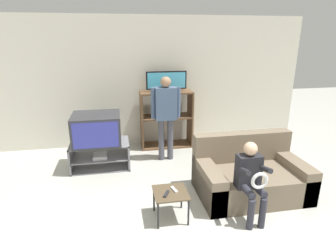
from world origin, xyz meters
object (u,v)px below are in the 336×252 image
(television_flat, at_px, (166,82))
(couch, at_px, (249,176))
(person_seated_child, at_px, (251,176))
(remote_control_black, at_px, (166,194))
(tv_stand, at_px, (100,155))
(remote_control_white, at_px, (174,189))
(media_shelf, at_px, (166,119))
(person_standing_adult, at_px, (166,111))
(snack_table, at_px, (171,195))
(television_main, at_px, (97,129))

(television_flat, xyz_separation_m, couch, (0.85, -2.06, -1.07))
(couch, xyz_separation_m, person_seated_child, (-0.27, -0.54, 0.31))
(remote_control_black, xyz_separation_m, couch, (1.30, 0.44, -0.11))
(couch, bearing_deg, person_seated_child, -116.79)
(tv_stand, height_order, remote_control_white, tv_stand)
(media_shelf, bearing_deg, remote_control_black, -100.10)
(remote_control_black, distance_m, remote_control_white, 0.14)
(remote_control_white, height_order, person_standing_adult, person_standing_adult)
(tv_stand, height_order, person_standing_adult, person_standing_adult)
(remote_control_white, bearing_deg, remote_control_black, -158.36)
(snack_table, distance_m, person_seated_child, 1.01)
(person_seated_child, bearing_deg, tv_stand, 136.39)
(television_flat, bearing_deg, remote_control_black, -100.26)
(television_main, bearing_deg, person_standing_adult, 5.87)
(snack_table, relative_size, remote_control_black, 2.91)
(media_shelf, bearing_deg, television_flat, 50.43)
(television_main, distance_m, couch, 2.57)
(media_shelf, xyz_separation_m, person_standing_adult, (-0.12, -0.66, 0.34))
(person_standing_adult, height_order, person_seated_child, person_standing_adult)
(television_flat, bearing_deg, person_seated_child, -77.44)
(television_flat, relative_size, remote_control_black, 5.58)
(remote_control_white, distance_m, person_standing_adult, 1.84)
(remote_control_black, relative_size, remote_control_white, 1.00)
(couch, distance_m, person_standing_adult, 1.83)
(television_flat, distance_m, snack_table, 2.68)
(snack_table, xyz_separation_m, remote_control_black, (-0.06, -0.05, 0.06))
(couch, xyz_separation_m, person_standing_adult, (-0.99, 1.39, 0.66))
(television_flat, height_order, snack_table, television_flat)
(television_flat, xyz_separation_m, snack_table, (-0.39, -2.44, -1.02))
(remote_control_black, distance_m, couch, 1.38)
(snack_table, distance_m, couch, 1.30)
(tv_stand, height_order, television_main, television_main)
(couch, bearing_deg, person_standing_adult, 125.32)
(remote_control_white, bearing_deg, person_standing_adult, 68.57)
(remote_control_black, height_order, person_seated_child, person_seated_child)
(tv_stand, bearing_deg, remote_control_white, -58.86)
(snack_table, bearing_deg, couch, 17.25)
(tv_stand, distance_m, remote_control_white, 1.90)
(person_seated_child, bearing_deg, television_main, 136.77)
(snack_table, height_order, remote_control_white, remote_control_white)
(person_standing_adult, relative_size, person_seated_child, 1.56)
(media_shelf, bearing_deg, person_seated_child, -77.19)
(media_shelf, xyz_separation_m, snack_table, (-0.38, -2.43, -0.27))
(person_standing_adult, bearing_deg, person_seated_child, -69.73)
(tv_stand, xyz_separation_m, television_flat, (1.32, 0.79, 1.12))
(snack_table, bearing_deg, tv_stand, 119.28)
(person_standing_adult, bearing_deg, television_flat, 78.70)
(television_main, distance_m, person_standing_adult, 1.23)
(television_flat, height_order, person_seated_child, television_flat)
(tv_stand, height_order, television_flat, television_flat)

